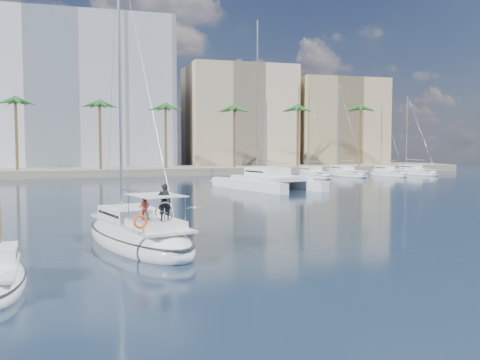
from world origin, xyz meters
name	(u,v)px	position (x,y,z in m)	size (l,w,h in m)	color
ground	(229,234)	(0.00, 0.00, 0.00)	(160.00, 160.00, 0.00)	black
quay	(129,171)	(0.00, 61.00, 0.60)	(120.00, 14.00, 1.20)	gray
building_modern	(54,95)	(-12.00, 73.00, 14.00)	(42.00, 16.00, 28.00)	white
building_beige	(238,119)	(22.00, 70.00, 10.00)	(20.00, 14.00, 20.00)	beige
building_tan_right	(336,125)	(42.00, 68.00, 9.00)	(18.00, 12.00, 18.00)	tan
palm_centre	(130,112)	(0.00, 57.00, 10.28)	(3.60, 3.60, 12.30)	brown
palm_right	(324,115)	(34.00, 57.00, 10.28)	(3.60, 3.60, 12.30)	brown
main_sloop	(138,236)	(-5.49, -1.99, 0.52)	(6.39, 11.87, 16.81)	white
catamaran	(268,179)	(12.85, 28.25, 1.18)	(10.35, 15.01, 19.70)	white
seagull	(195,208)	(-0.92, 5.15, 0.98)	(1.07, 0.46, 0.20)	silver
moored_yacht_a	(270,178)	(20.00, 47.00, 0.00)	(2.72, 9.35, 11.90)	white
moored_yacht_b	(314,178)	(26.50, 45.00, 0.00)	(3.14, 10.78, 13.72)	white
moored_yacht_c	(346,176)	(33.00, 47.00, 0.00)	(3.55, 12.21, 15.54)	white
moored_yacht_d	(388,176)	(39.50, 45.00, 0.00)	(2.72, 9.35, 11.90)	white
moored_yacht_e	(415,175)	(46.00, 47.00, 0.00)	(3.14, 10.78, 13.72)	white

